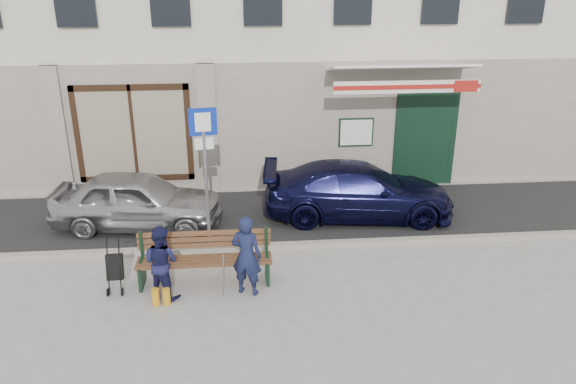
{
  "coord_description": "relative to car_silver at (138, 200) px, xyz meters",
  "views": [
    {
      "loc": [
        -0.61,
        -8.61,
        5.3
      ],
      "look_at": [
        0.29,
        1.6,
        1.2
      ],
      "focal_mm": 35.0,
      "sensor_mm": 36.0,
      "label": 1
    }
  ],
  "objects": [
    {
      "name": "man",
      "position": [
        2.31,
        -2.92,
        0.11
      ],
      "size": [
        0.62,
        0.52,
        1.46
      ],
      "primitive_type": "imported",
      "rotation": [
        0.0,
        0.0,
        2.78
      ],
      "color": "#151B3C",
      "rests_on": "ground"
    },
    {
      "name": "bench",
      "position": [
        1.51,
        -2.51,
        -0.16
      ],
      "size": [
        2.4,
        1.17,
        0.98
      ],
      "color": "brown",
      "rests_on": "ground"
    },
    {
      "name": "curb",
      "position": [
        2.88,
        -1.34,
        -0.56
      ],
      "size": [
        60.0,
        0.18,
        0.12
      ],
      "primitive_type": "cube",
      "color": "#9E9384",
      "rests_on": "ground"
    },
    {
      "name": "ground",
      "position": [
        2.88,
        -2.84,
        -0.62
      ],
      "size": [
        80.0,
        80.0,
        0.0
      ],
      "primitive_type": "plane",
      "color": "#9E9991",
      "rests_on": "ground"
    },
    {
      "name": "stroller",
      "position": [
        0.01,
        -2.63,
        -0.19
      ],
      "size": [
        0.29,
        0.41,
        0.98
      ],
      "rotation": [
        0.0,
        0.0,
        0.04
      ],
      "color": "black",
      "rests_on": "ground"
    },
    {
      "name": "car_silver",
      "position": [
        0.0,
        0.0,
        0.0
      ],
      "size": [
        3.8,
        1.89,
        1.24
      ],
      "primitive_type": "imported",
      "rotation": [
        0.0,
        0.0,
        1.45
      ],
      "color": "#ACACB0",
      "rests_on": "ground"
    },
    {
      "name": "asphalt_lane",
      "position": [
        2.88,
        0.26,
        -0.62
      ],
      "size": [
        60.0,
        3.2,
        0.01
      ],
      "primitive_type": "cube",
      "color": "#282828",
      "rests_on": "ground"
    },
    {
      "name": "car_navy",
      "position": [
        4.88,
        0.15,
        -0.0
      ],
      "size": [
        4.41,
        2.11,
        1.24
      ],
      "primitive_type": "imported",
      "rotation": [
        0.0,
        0.0,
        1.48
      ],
      "color": "black",
      "rests_on": "ground"
    },
    {
      "name": "parking_sign",
      "position": [
        1.57,
        -1.05,
        1.33
      ],
      "size": [
        0.53,
        0.12,
        2.87
      ],
      "rotation": [
        0.0,
        0.0,
        0.15
      ],
      "color": "gray",
      "rests_on": "ground"
    },
    {
      "name": "woman",
      "position": [
        0.86,
        -2.89,
        0.04
      ],
      "size": [
        0.8,
        0.75,
        1.32
      ],
      "primitive_type": "imported",
      "rotation": [
        0.0,
        0.0,
        2.62
      ],
      "color": "#16173C",
      "rests_on": "ground"
    }
  ]
}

